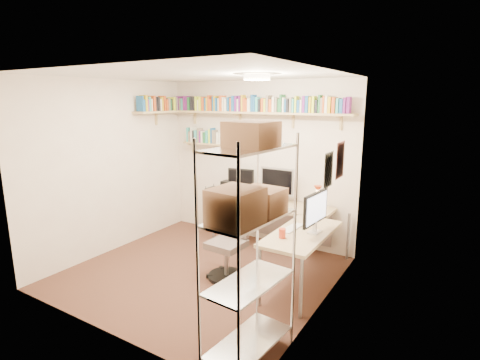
% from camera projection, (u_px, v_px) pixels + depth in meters
% --- Properties ---
extents(ground, '(3.20, 3.20, 0.00)m').
position_uv_depth(ground, '(201.00, 272.00, 4.89)').
color(ground, '#4C2E20').
rests_on(ground, ground).
extents(room_shell, '(3.24, 3.04, 2.52)m').
position_uv_depth(room_shell, '(198.00, 155.00, 4.56)').
color(room_shell, beige).
rests_on(room_shell, ground).
extents(wall_shelves, '(3.12, 1.09, 0.80)m').
position_uv_depth(wall_shelves, '(227.00, 112.00, 5.76)').
color(wall_shelves, tan).
rests_on(wall_shelves, ground).
extents(corner_desk, '(2.14, 1.81, 1.24)m').
position_uv_depth(corner_desk, '(270.00, 209.00, 5.27)').
color(corner_desk, tan).
rests_on(corner_desk, ground).
extents(office_chair, '(0.49, 0.50, 0.94)m').
position_uv_depth(office_chair, '(229.00, 247.00, 4.71)').
color(office_chair, black).
rests_on(office_chair, ground).
extents(wire_rack, '(0.49, 0.88, 2.06)m').
position_uv_depth(wire_rack, '(248.00, 204.00, 2.97)').
color(wire_rack, silver).
rests_on(wire_rack, ground).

